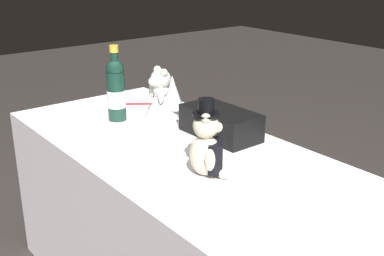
# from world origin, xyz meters

# --- Properties ---
(reception_table) EXTENTS (1.80, 0.74, 0.73)m
(reception_table) POSITION_xyz_m (0.00, 0.00, 0.37)
(reception_table) COLOR white
(reception_table) RESTS_ON ground_plane
(teddy_bear_groom) EXTENTS (0.15, 0.15, 0.26)m
(teddy_bear_groom) POSITION_xyz_m (-0.18, 0.07, 0.83)
(teddy_bear_groom) COLOR beige
(teddy_bear_groom) RESTS_ON reception_table
(teddy_bear_bride) EXTENTS (0.17, 0.21, 0.23)m
(teddy_bear_bride) POSITION_xyz_m (0.40, -0.15, 0.84)
(teddy_bear_bride) COLOR white
(teddy_bear_bride) RESTS_ON reception_table
(champagne_bottle) EXTENTS (0.08, 0.08, 0.33)m
(champagne_bottle) POSITION_xyz_m (0.51, 0.02, 0.87)
(champagne_bottle) COLOR #143528
(champagne_bottle) RESTS_ON reception_table
(signing_pen) EXTENTS (0.10, 0.13, 0.01)m
(signing_pen) POSITION_xyz_m (0.65, -0.16, 0.74)
(signing_pen) COLOR maroon
(signing_pen) RESTS_ON reception_table
(gift_case_black) EXTENTS (0.33, 0.17, 0.11)m
(gift_case_black) POSITION_xyz_m (0.07, -0.20, 0.79)
(gift_case_black) COLOR black
(gift_case_black) RESTS_ON reception_table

